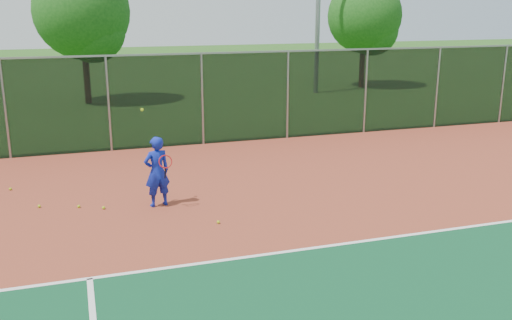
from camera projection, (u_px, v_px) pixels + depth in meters
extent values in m
cube|color=#993D27|center=(474.00, 251.00, 10.82)|extent=(30.00, 20.00, 0.02)
cube|color=black|center=(288.00, 95.00, 19.62)|extent=(30.00, 0.04, 3.00)
cube|color=gray|center=(288.00, 51.00, 19.22)|extent=(30.00, 0.06, 0.06)
imported|color=#1122A3|center=(157.00, 172.00, 13.01)|extent=(0.67, 0.52, 1.64)
cylinder|color=black|center=(165.00, 173.00, 12.82)|extent=(0.03, 0.15, 0.27)
torus|color=#A51414|center=(165.00, 162.00, 12.65)|extent=(0.30, 0.13, 0.29)
sphere|color=#A6C717|center=(142.00, 110.00, 12.66)|extent=(0.07, 0.07, 0.07)
sphere|color=#A6C717|center=(79.00, 206.00, 13.07)|extent=(0.07, 0.07, 0.07)
sphere|color=#A6C717|center=(218.00, 222.00, 12.13)|extent=(0.07, 0.07, 0.07)
sphere|color=#A6C717|center=(104.00, 208.00, 12.98)|extent=(0.07, 0.07, 0.07)
sphere|color=#A6C717|center=(39.00, 206.00, 13.08)|extent=(0.07, 0.07, 0.07)
sphere|color=#A6C717|center=(10.00, 189.00, 14.31)|extent=(0.07, 0.07, 0.07)
cylinder|color=#342012|center=(87.00, 77.00, 26.88)|extent=(0.30, 0.30, 2.46)
sphere|color=#174B14|center=(82.00, 11.00, 26.09)|extent=(4.38, 4.38, 4.38)
sphere|color=#174B14|center=(92.00, 30.00, 26.15)|extent=(3.01, 3.01, 3.01)
cylinder|color=#342012|center=(362.00, 67.00, 32.25)|extent=(0.30, 0.30, 2.30)
sphere|color=#174B14|center=(364.00, 16.00, 31.51)|extent=(4.09, 4.09, 4.09)
sphere|color=#174B14|center=(373.00, 30.00, 31.56)|extent=(2.81, 2.81, 2.81)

